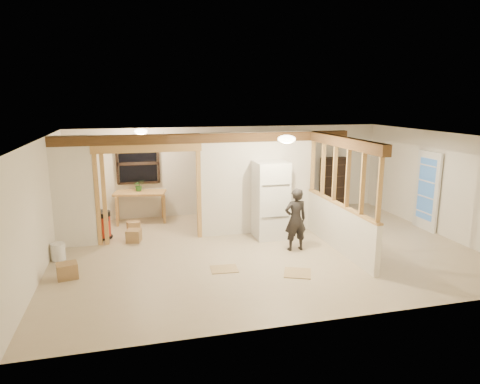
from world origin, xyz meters
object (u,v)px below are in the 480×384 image
object	(u,v)px
shop_vac	(101,225)
bookshelf	(333,183)
woman	(295,220)
work_table	(141,207)
refrigerator	(271,200)

from	to	relation	value
shop_vac	bookshelf	world-z (taller)	bookshelf
woman	work_table	distance (m)	4.48
work_table	woman	bearing A→B (deg)	-31.58
woman	refrigerator	bearing A→B (deg)	-79.08
work_table	shop_vac	world-z (taller)	work_table
bookshelf	woman	bearing A→B (deg)	-127.33
woman	work_table	xyz separation A→B (m)	(-3.24, 3.08, -0.28)
work_table	bookshelf	bearing A→B (deg)	14.01
woman	bookshelf	size ratio (longest dim) A/B	0.90
bookshelf	shop_vac	bearing A→B (deg)	-168.10
refrigerator	bookshelf	world-z (taller)	refrigerator
woman	shop_vac	bearing A→B (deg)	-26.81
work_table	bookshelf	size ratio (longest dim) A/B	0.86
woman	bookshelf	world-z (taller)	bookshelf
refrigerator	woman	xyz separation A→B (m)	(0.25, -1.01, -0.22)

